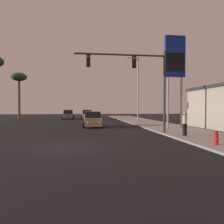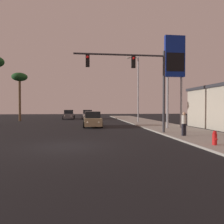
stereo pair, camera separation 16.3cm
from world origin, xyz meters
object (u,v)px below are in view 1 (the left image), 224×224
(gas_station_sign, at_px, (175,62))
(fire_hydrant, at_px, (216,138))
(pedestrian_on_sidewalk, at_px, (185,123))
(palm_tree_mid, at_px, (19,79))
(traffic_light_mast, at_px, (139,74))
(street_lamp, at_px, (137,86))
(car_white, at_px, (87,115))
(car_grey, at_px, (68,115))
(car_tan, at_px, (93,120))

(gas_station_sign, height_order, fire_hydrant, gas_station_sign)
(gas_station_sign, xyz_separation_m, pedestrian_on_sidewalk, (-1.77, -5.83, -5.58))
(gas_station_sign, bearing_deg, palm_tree_mid, 140.55)
(gas_station_sign, bearing_deg, traffic_light_mast, -140.95)
(street_lamp, distance_m, palm_tree_mid, 18.68)
(car_white, bearing_deg, palm_tree_mid, 22.96)
(car_white, height_order, pedestrian_on_sidewalk, pedestrian_on_sidewalk)
(car_grey, height_order, traffic_light_mast, traffic_light_mast)
(car_grey, relative_size, gas_station_sign, 0.48)
(traffic_light_mast, height_order, palm_tree_mid, palm_tree_mid)
(car_tan, distance_m, traffic_light_mast, 8.80)
(gas_station_sign, distance_m, pedestrian_on_sidewalk, 8.26)
(car_grey, bearing_deg, traffic_light_mast, 105.34)
(fire_hydrant, relative_size, palm_tree_mid, 0.10)
(street_lamp, relative_size, fire_hydrant, 11.84)
(street_lamp, bearing_deg, fire_hydrant, -91.07)
(car_white, xyz_separation_m, fire_hydrant, (6.37, -30.09, -0.27))
(car_grey, xyz_separation_m, pedestrian_on_sidewalk, (9.90, -26.26, 0.27))
(car_tan, bearing_deg, car_grey, -78.08)
(palm_tree_mid, bearing_deg, car_tan, -47.72)
(gas_station_sign, bearing_deg, pedestrian_on_sidewalk, -106.93)
(car_white, bearing_deg, car_grey, -1.50)
(car_tan, relative_size, gas_station_sign, 0.48)
(street_lamp, distance_m, pedestrian_on_sidewalk, 15.40)
(street_lamp, bearing_deg, car_tan, -138.75)
(traffic_light_mast, xyz_separation_m, street_lamp, (2.98, 12.68, 0.40))
(car_white, xyz_separation_m, pedestrian_on_sidewalk, (6.48, -26.24, 0.27))
(car_tan, relative_size, car_grey, 1.00)
(traffic_light_mast, xyz_separation_m, gas_station_sign, (4.50, 3.65, 1.89))
(car_grey, relative_size, fire_hydrant, 5.70)
(car_white, xyz_separation_m, street_lamp, (6.72, -11.40, 4.36))
(traffic_light_mast, distance_m, street_lamp, 13.03)
(car_tan, height_order, pedestrian_on_sidewalk, pedestrian_on_sidewalk)
(fire_hydrant, height_order, pedestrian_on_sidewalk, pedestrian_on_sidewalk)
(street_lamp, bearing_deg, traffic_light_mast, -103.22)
(traffic_light_mast, relative_size, palm_tree_mid, 0.95)
(pedestrian_on_sidewalk, bearing_deg, fire_hydrant, -91.50)
(car_white, relative_size, fire_hydrant, 5.70)
(car_grey, relative_size, pedestrian_on_sidewalk, 2.59)
(gas_station_sign, bearing_deg, street_lamp, 99.61)
(street_lamp, relative_size, palm_tree_mid, 1.18)
(car_white, relative_size, car_grey, 1.00)
(car_white, distance_m, car_grey, 3.42)
(street_lamp, height_order, fire_hydrant, street_lamp)
(street_lamp, relative_size, gas_station_sign, 1.00)
(fire_hydrant, distance_m, pedestrian_on_sidewalk, 3.88)
(traffic_light_mast, relative_size, fire_hydrant, 9.52)
(gas_station_sign, height_order, palm_tree_mid, gas_station_sign)
(car_tan, xyz_separation_m, gas_station_sign, (7.90, -3.44, 5.86))
(palm_tree_mid, bearing_deg, car_grey, 33.59)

